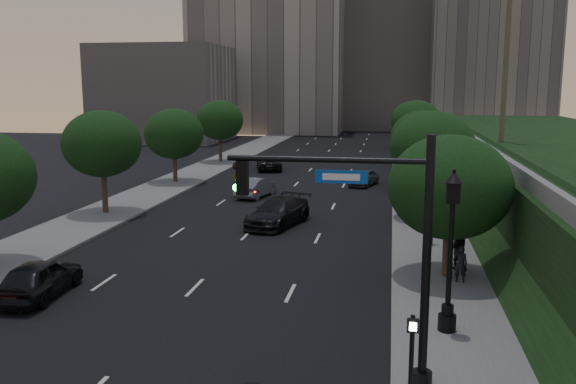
% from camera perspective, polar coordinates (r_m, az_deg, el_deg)
% --- Properties ---
extents(ground, '(160.00, 160.00, 0.00)m').
position_cam_1_polar(ground, '(21.33, -13.04, -13.06)').
color(ground, black).
rests_on(ground, ground).
extents(road_surface, '(16.00, 140.00, 0.02)m').
position_cam_1_polar(road_surface, '(49.37, 0.42, 0.36)').
color(road_surface, black).
rests_on(road_surface, ground).
extents(sidewalk_right, '(4.50, 140.00, 0.15)m').
position_cam_1_polar(sidewalk_right, '(48.79, 12.38, 0.09)').
color(sidewalk_right, slate).
rests_on(sidewalk_right, ground).
extents(sidewalk_left, '(4.50, 140.00, 0.15)m').
position_cam_1_polar(sidewalk_left, '(51.98, -10.81, 0.74)').
color(sidewalk_left, slate).
rests_on(sidewalk_left, ground).
extents(parapet_wall, '(0.35, 90.00, 0.70)m').
position_cam_1_polar(parapet_wall, '(46.55, 16.70, 4.74)').
color(parapet_wall, slate).
rests_on(parapet_wall, embankment).
extents(office_block_left, '(26.00, 20.00, 32.00)m').
position_cam_1_polar(office_block_left, '(112.46, -1.58, 13.91)').
color(office_block_left, gray).
rests_on(office_block_left, ground).
extents(office_block_mid, '(22.00, 18.00, 26.00)m').
position_cam_1_polar(office_block_mid, '(120.15, 9.00, 12.11)').
color(office_block_mid, '#A6A198').
rests_on(office_block_mid, ground).
extents(office_block_right, '(20.00, 22.00, 36.00)m').
position_cam_1_polar(office_block_right, '(115.60, 18.27, 14.32)').
color(office_block_right, slate).
rests_on(office_block_right, ground).
extents(office_block_filler, '(18.00, 16.00, 14.00)m').
position_cam_1_polar(office_block_filler, '(94.33, -11.48, 9.01)').
color(office_block_filler, '#A6A198').
rests_on(office_block_filler, ground).
extents(tree_right_a, '(5.20, 5.20, 6.24)m').
position_cam_1_polar(tree_right_a, '(26.50, 14.90, 0.45)').
color(tree_right_a, '#38281C').
rests_on(tree_right_a, ground).
extents(tree_right_b, '(5.20, 5.20, 6.74)m').
position_cam_1_polar(tree_right_b, '(38.31, 13.36, 4.10)').
color(tree_right_b, '#38281C').
rests_on(tree_right_b, ground).
extents(tree_right_c, '(5.20, 5.20, 6.24)m').
position_cam_1_polar(tree_right_c, '(51.28, 12.46, 5.00)').
color(tree_right_c, '#38281C').
rests_on(tree_right_c, ground).
extents(tree_right_d, '(5.20, 5.20, 6.74)m').
position_cam_1_polar(tree_right_d, '(65.20, 11.91, 6.47)').
color(tree_right_d, '#38281C').
rests_on(tree_right_d, ground).
extents(tree_right_e, '(5.20, 5.20, 6.24)m').
position_cam_1_polar(tree_right_e, '(80.19, 11.51, 6.74)').
color(tree_right_e, '#38281C').
rests_on(tree_right_e, ground).
extents(tree_left_b, '(5.00, 5.00, 6.71)m').
position_cam_1_polar(tree_left_b, '(40.51, -17.00, 4.33)').
color(tree_left_b, '#38281C').
rests_on(tree_left_b, ground).
extents(tree_left_c, '(5.00, 5.00, 6.34)m').
position_cam_1_polar(tree_left_c, '(52.44, -10.62, 5.37)').
color(tree_left_c, '#38281C').
rests_on(tree_left_c, ground).
extents(tree_left_d, '(5.00, 5.00, 6.71)m').
position_cam_1_polar(tree_left_d, '(65.70, -6.40, 6.70)').
color(tree_left_d, '#38281C').
rests_on(tree_left_d, ground).
extents(traffic_signal_mast, '(5.68, 0.56, 7.00)m').
position_cam_1_polar(traffic_signal_mast, '(16.64, 9.06, -6.13)').
color(traffic_signal_mast, black).
rests_on(traffic_signal_mast, ground).
extents(street_lamp, '(0.64, 0.64, 5.62)m').
position_cam_1_polar(street_lamp, '(20.78, 14.92, -6.05)').
color(street_lamp, black).
rests_on(street_lamp, ground).
extents(pedestrian_signal, '(0.30, 0.33, 2.50)m').
position_cam_1_polar(pedestrian_signal, '(16.36, 11.50, -14.36)').
color(pedestrian_signal, black).
rests_on(pedestrian_signal, ground).
extents(sedan_near_left, '(2.06, 4.64, 1.55)m').
position_cam_1_polar(sedan_near_left, '(26.07, -22.24, -7.46)').
color(sedan_near_left, black).
rests_on(sedan_near_left, ground).
extents(sedan_mid_left, '(2.49, 4.75, 1.49)m').
position_cam_1_polar(sedan_mid_left, '(45.53, -3.01, 0.46)').
color(sedan_mid_left, slate).
rests_on(sedan_mid_left, ground).
extents(sedan_far_left, '(3.47, 5.37, 1.38)m').
position_cam_1_polar(sedan_far_left, '(59.89, -1.80, 2.71)').
color(sedan_far_left, black).
rests_on(sedan_far_left, ground).
extents(sedan_near_right, '(3.70, 6.02, 1.63)m').
position_cam_1_polar(sedan_near_right, '(36.18, -0.94, -1.89)').
color(sedan_near_right, black).
rests_on(sedan_near_right, ground).
extents(sedan_far_right, '(2.72, 4.35, 1.38)m').
position_cam_1_polar(sedan_far_right, '(50.98, 7.12, 1.36)').
color(sedan_far_right, '#4C4F53').
rests_on(sedan_far_right, ground).
extents(pedestrian_a, '(0.59, 0.40, 1.56)m').
position_cam_1_polar(pedestrian_a, '(26.45, 15.83, -6.49)').
color(pedestrian_a, black).
rests_on(pedestrian_a, sidewalk_right).
extents(pedestrian_b, '(0.93, 0.75, 1.85)m').
position_cam_1_polar(pedestrian_b, '(28.32, 15.56, -5.09)').
color(pedestrian_b, black).
rests_on(pedestrian_b, sidewalk_right).
extents(pedestrian_c, '(1.01, 0.81, 1.61)m').
position_cam_1_polar(pedestrian_c, '(32.12, 13.15, -3.43)').
color(pedestrian_c, black).
rests_on(pedestrian_c, sidewalk_right).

